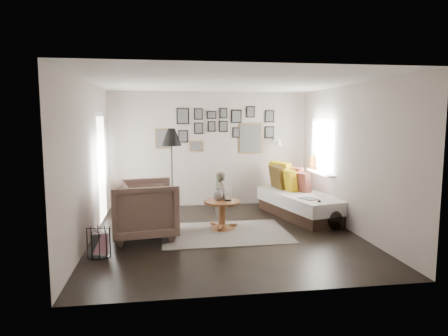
{
  "coord_description": "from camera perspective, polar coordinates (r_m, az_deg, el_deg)",
  "views": [
    {
      "loc": [
        -1.03,
        -6.66,
        2.01
      ],
      "look_at": [
        0.05,
        0.5,
        1.1
      ],
      "focal_mm": 32.0,
      "sensor_mm": 36.0,
      "label": 1
    }
  ],
  "objects": [
    {
      "name": "armchair",
      "position": [
        6.87,
        -11.29,
        -5.79
      ],
      "size": [
        1.21,
        1.18,
        0.98
      ],
      "primitive_type": "imported",
      "rotation": [
        0.0,
        0.0,
        1.71
      ],
      "color": "brown",
      "rests_on": "ground"
    },
    {
      "name": "child",
      "position": [
        7.39,
        -0.37,
        -4.51
      ],
      "size": [
        0.31,
        0.42,
        1.03
      ],
      "primitive_type": "imported",
      "rotation": [
        0.0,
        0.0,
        1.76
      ],
      "color": "#695C53",
      "rests_on": "ground"
    },
    {
      "name": "floor_lamp",
      "position": [
        8.36,
        -7.5,
        3.94
      ],
      "size": [
        0.42,
        0.42,
        1.8
      ],
      "rotation": [
        0.0,
        0.0,
        0.36
      ],
      "color": "black",
      "rests_on": "ground"
    },
    {
      "name": "wall_sconce",
      "position": [
        9.19,
        7.77,
        3.67
      ],
      "size": [
        0.18,
        0.36,
        0.16
      ],
      "color": "white",
      "rests_on": "wall_back"
    },
    {
      "name": "window_right",
      "position": [
        8.69,
        13.14,
        -0.16
      ],
      "size": [
        0.15,
        1.32,
        1.3
      ],
      "color": "white",
      "rests_on": "wall_right"
    },
    {
      "name": "demijohn_large",
      "position": [
        7.56,
        13.39,
        -6.89
      ],
      "size": [
        0.35,
        0.35,
        0.52
      ],
      "color": "black",
      "rests_on": "ground"
    },
    {
      "name": "wall_left",
      "position": [
        6.81,
        -18.84,
        0.79
      ],
      "size": [
        0.0,
        4.8,
        4.8
      ],
      "primitive_type": "plane",
      "rotation": [
        1.57,
        0.0,
        1.57
      ],
      "color": "#AB9F96",
      "rests_on": "ground"
    },
    {
      "name": "ground",
      "position": [
        7.04,
        0.21,
        -9.44
      ],
      "size": [
        4.8,
        4.8,
        0.0
      ],
      "primitive_type": "plane",
      "color": "black",
      "rests_on": "ground"
    },
    {
      "name": "gallery_wall",
      "position": [
        9.15,
        -0.3,
        5.48
      ],
      "size": [
        2.74,
        0.03,
        1.08
      ],
      "color": "brown",
      "rests_on": "wall_back"
    },
    {
      "name": "pedestal_table",
      "position": [
        7.28,
        -0.25,
        -6.88
      ],
      "size": [
        0.67,
        0.67,
        0.53
      ],
      "rotation": [
        0.0,
        0.0,
        -0.09
      ],
      "color": "brown",
      "rests_on": "ground"
    },
    {
      "name": "demijohn_small",
      "position": [
        7.55,
        15.5,
        -7.14
      ],
      "size": [
        0.31,
        0.31,
        0.47
      ],
      "color": "black",
      "rests_on": "ground"
    },
    {
      "name": "daybed",
      "position": [
        8.4,
        10.75,
        -4.5
      ],
      "size": [
        1.41,
        2.3,
        1.06
      ],
      "rotation": [
        0.0,
        0.0,
        0.25
      ],
      "color": "black",
      "rests_on": "ground"
    },
    {
      "name": "magazine_on_daybed",
      "position": [
        7.74,
        12.02,
        -4.3
      ],
      "size": [
        0.35,
        0.39,
        0.02
      ],
      "primitive_type": "cube",
      "rotation": [
        0.0,
        0.0,
        0.42
      ],
      "color": "black",
      "rests_on": "daybed"
    },
    {
      "name": "armchair_cushion",
      "position": [
        6.91,
        -11.02,
        -5.76
      ],
      "size": [
        0.49,
        0.5,
        0.2
      ],
      "primitive_type": "cube",
      "rotation": [
        -0.21,
        0.0,
        0.11
      ],
      "color": "silver",
      "rests_on": "armchair"
    },
    {
      "name": "magazine_basket",
      "position": [
        6.19,
        -17.45,
        -10.11
      ],
      "size": [
        0.37,
        0.37,
        0.42
      ],
      "rotation": [
        0.0,
        0.0,
        -0.11
      ],
      "color": "black",
      "rests_on": "ground"
    },
    {
      "name": "candles",
      "position": [
        7.21,
        0.62,
        -3.74
      ],
      "size": [
        0.11,
        0.11,
        0.25
      ],
      "color": "black",
      "rests_on": "pedestal_table"
    },
    {
      "name": "ceiling",
      "position": [
        6.77,
        0.22,
        12.16
      ],
      "size": [
        4.8,
        4.8,
        0.0
      ],
      "primitive_type": "plane",
      "rotation": [
        3.14,
        0.0,
        0.0
      ],
      "color": "white",
      "rests_on": "wall_back"
    },
    {
      "name": "wall_right",
      "position": [
        7.46,
        17.55,
        1.37
      ],
      "size": [
        0.0,
        4.8,
        4.8
      ],
      "primitive_type": "plane",
      "rotation": [
        1.57,
        0.0,
        -1.57
      ],
      "color": "#AB9F96",
      "rests_on": "ground"
    },
    {
      "name": "rug",
      "position": [
        7.08,
        0.16,
        -9.29
      ],
      "size": [
        2.2,
        1.54,
        0.01
      ],
      "primitive_type": "cube",
      "rotation": [
        0.0,
        0.0,
        0.0
      ],
      "color": "#B8AEA2",
      "rests_on": "ground"
    },
    {
      "name": "door_left",
      "position": [
        8.01,
        -17.16,
        -0.04
      ],
      "size": [
        0.0,
        2.14,
        2.14
      ],
      "color": "white",
      "rests_on": "wall_left"
    },
    {
      "name": "vase",
      "position": [
        7.2,
        -0.9,
        -3.55
      ],
      "size": [
        0.19,
        0.19,
        0.48
      ],
      "color": "black",
      "rests_on": "pedestal_table"
    },
    {
      "name": "wall_back",
      "position": [
        9.15,
        -2.09,
        2.7
      ],
      "size": [
        4.5,
        0.0,
        4.5
      ],
      "primitive_type": "plane",
      "rotation": [
        1.57,
        0.0,
        0.0
      ],
      "color": "#AB9F96",
      "rests_on": "ground"
    },
    {
      "name": "wall_front",
      "position": [
        4.44,
        4.96,
        -2.04
      ],
      "size": [
        4.5,
        0.0,
        4.5
      ],
      "primitive_type": "plane",
      "rotation": [
        -1.57,
        0.0,
        0.0
      ],
      "color": "#AB9F96",
      "rests_on": "ground"
    }
  ]
}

